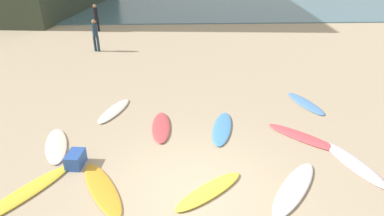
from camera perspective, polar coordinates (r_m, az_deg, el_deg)
The scene contains 15 objects.
ground_plane at distance 7.75m, azimuth 0.21°, elevation -14.25°, with size 120.00×120.00×0.00m, color tan.
surfboard_0 at distance 12.35m, azimuth 19.32°, elevation 0.78°, with size 0.54×1.99×0.06m, color #5690D5.
surfboard_1 at distance 7.68m, azimuth 3.04°, elevation -14.31°, with size 0.49×1.99×0.08m, color yellow.
surfboard_2 at distance 10.14m, azimuth 18.90°, elevation -4.85°, with size 0.51×2.27×0.08m, color #E34F59.
surfboard_3 at distance 8.10m, azimuth 17.53°, elevation -13.23°, with size 0.55×2.30×0.08m, color white.
surfboard_4 at distance 11.43m, azimuth -13.53°, elevation -0.45°, with size 0.52×1.95×0.08m, color silver.
surfboard_5 at distance 9.47m, azimuth 26.57°, elevation -8.73°, with size 0.52×2.12×0.08m, color white.
surfboard_6 at distance 8.03m, azimuth -15.56°, elevation -13.44°, with size 0.55×2.21×0.06m, color gold.
surfboard_7 at distance 9.98m, azimuth -22.77°, elevation -6.05°, with size 0.58×1.96×0.08m, color #F4E3D0.
surfboard_8 at distance 10.10m, azimuth 5.32°, elevation -3.54°, with size 0.55×2.13×0.07m, color #4B94D8.
surfboard_9 at distance 8.52m, azimuth -27.37°, elevation -13.16°, with size 0.51×2.49×0.07m, color yellow.
surfboard_10 at distance 10.15m, azimuth -5.45°, elevation -3.31°, with size 0.55×1.95×0.09m, color #D24A50.
beachgoer_near at distance 18.46m, azimuth -16.64°, elevation 12.38°, with size 0.35×0.35×1.71m.
beachgoer_mid at distance 23.22m, azimuth -16.55°, elevation 15.18°, with size 0.40×0.40×1.78m.
beach_cooler at distance 8.91m, azimuth -19.80°, elevation -8.47°, with size 0.59×0.38×0.37m, color #2D56B2.
Camera 1 is at (-0.25, -5.89, 5.03)m, focal length 30.34 mm.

